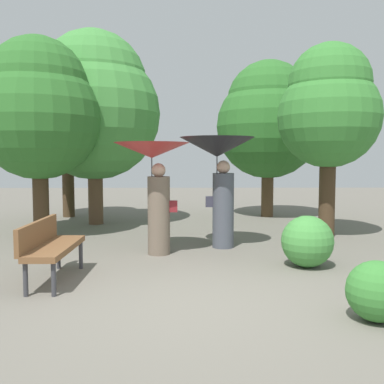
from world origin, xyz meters
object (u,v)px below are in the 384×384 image
(person_left, at_px, (154,171))
(tree_near_left, at_px, (67,122))
(tree_mid_left, at_px, (94,104))
(tree_near_right, at_px, (268,119))
(tree_far_back, at_px, (38,108))
(person_right, at_px, (219,163))
(park_bench, at_px, (50,244))
(tree_mid_right, at_px, (329,107))

(person_left, distance_m, tree_near_left, 5.85)
(tree_mid_left, bearing_deg, tree_near_left, 127.54)
(tree_near_right, bearing_deg, person_left, -120.68)
(tree_far_back, bearing_deg, person_left, -35.70)
(person_right, distance_m, park_bench, 3.50)
(tree_near_left, xyz_separation_m, tree_mid_right, (6.42, -3.27, 0.04))
(tree_mid_right, bearing_deg, person_right, -155.06)
(person_left, height_order, park_bench, person_left)
(park_bench, distance_m, tree_mid_right, 6.34)
(tree_mid_right, bearing_deg, person_left, -154.80)
(park_bench, relative_size, tree_far_back, 0.35)
(tree_near_left, bearing_deg, tree_far_back, -85.54)
(tree_far_back, bearing_deg, park_bench, -69.99)
(tree_mid_left, relative_size, tree_far_back, 1.15)
(tree_near_right, distance_m, tree_mid_left, 4.87)
(tree_near_right, height_order, tree_mid_right, tree_near_right)
(person_left, distance_m, tree_near_right, 5.87)
(tree_near_right, relative_size, tree_mid_right, 1.09)
(person_left, distance_m, tree_far_back, 3.45)
(person_right, bearing_deg, tree_mid_left, 45.09)
(tree_mid_left, bearing_deg, tree_mid_right, -19.31)
(tree_mid_right, bearing_deg, tree_near_right, 101.76)
(park_bench, xyz_separation_m, tree_mid_right, (4.89, 3.35, 2.25))
(person_right, xyz_separation_m, park_bench, (-2.47, -2.22, -1.09))
(tree_near_right, bearing_deg, tree_mid_right, -78.24)
(tree_near_left, relative_size, tree_near_right, 0.91)
(park_bench, bearing_deg, tree_near_right, -32.50)
(person_left, relative_size, park_bench, 1.30)
(tree_near_left, bearing_deg, park_bench, -77.02)
(tree_near_right, bearing_deg, tree_mid_left, -163.89)
(tree_near_left, bearing_deg, tree_mid_left, -52.46)
(tree_mid_left, height_order, tree_far_back, tree_mid_left)
(park_bench, xyz_separation_m, tree_mid_left, (-0.45, 5.22, 2.54))
(person_left, bearing_deg, tree_near_right, -29.87)
(park_bench, bearing_deg, tree_mid_right, -55.41)
(person_left, height_order, tree_mid_right, tree_mid_right)
(person_right, bearing_deg, tree_near_left, 43.10)
(tree_far_back, bearing_deg, tree_near_left, 94.46)
(person_left, relative_size, person_right, 0.94)
(tree_mid_left, distance_m, tree_far_back, 1.91)
(park_bench, bearing_deg, person_left, -38.05)
(person_left, distance_m, park_bench, 2.32)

